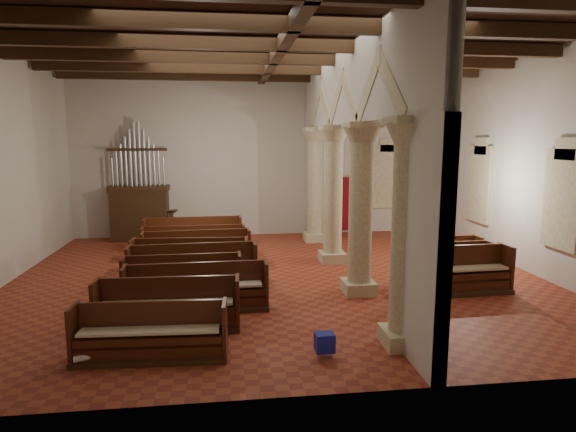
# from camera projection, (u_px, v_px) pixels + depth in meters

# --- Properties ---
(floor) EXTENTS (14.00, 14.00, 0.00)m
(floor) POSITION_uv_depth(u_px,v_px,m) (278.00, 278.00, 12.90)
(floor) COLOR maroon
(floor) RESTS_ON ground
(ceiling) EXTENTS (14.00, 14.00, 0.00)m
(ceiling) POSITION_uv_depth(u_px,v_px,m) (277.00, 45.00, 11.94)
(ceiling) COLOR #341C11
(ceiling) RESTS_ON wall_back
(wall_back) EXTENTS (14.00, 0.02, 6.00)m
(wall_back) POSITION_uv_depth(u_px,v_px,m) (262.00, 157.00, 18.29)
(wall_back) COLOR beige
(wall_back) RESTS_ON floor
(wall_front) EXTENTS (14.00, 0.02, 6.00)m
(wall_front) POSITION_uv_depth(u_px,v_px,m) (324.00, 191.00, 6.54)
(wall_front) COLOR beige
(wall_front) RESTS_ON floor
(wall_right) EXTENTS (0.02, 12.00, 6.00)m
(wall_right) POSITION_uv_depth(u_px,v_px,m) (530.00, 164.00, 13.28)
(wall_right) COLOR beige
(wall_right) RESTS_ON floor
(ceiling_beams) EXTENTS (13.80, 11.80, 0.30)m
(ceiling_beams) POSITION_uv_depth(u_px,v_px,m) (278.00, 52.00, 11.96)
(ceiling_beams) COLOR #372211
(ceiling_beams) RESTS_ON wall_back
(arcade) EXTENTS (0.90, 11.90, 6.00)m
(arcade) POSITION_uv_depth(u_px,v_px,m) (346.00, 144.00, 12.55)
(arcade) COLOR beige
(arcade) RESTS_ON floor
(window_right_a) EXTENTS (0.03, 1.00, 2.20)m
(window_right_a) POSITION_uv_depth(u_px,v_px,m) (564.00, 200.00, 11.93)
(window_right_a) COLOR #347755
(window_right_a) RESTS_ON wall_right
(window_right_b) EXTENTS (0.03, 1.00, 2.20)m
(window_right_b) POSITION_uv_depth(u_px,v_px,m) (480.00, 184.00, 15.85)
(window_right_b) COLOR #347755
(window_right_b) RESTS_ON wall_right
(window_back) EXTENTS (1.00, 0.03, 2.20)m
(window_back) POSITION_uv_depth(u_px,v_px,m) (388.00, 177.00, 19.02)
(window_back) COLOR #347755
(window_back) RESTS_ON wall_back
(pipe_organ) EXTENTS (2.10, 0.85, 4.40)m
(pipe_organ) POSITION_uv_depth(u_px,v_px,m) (140.00, 203.00, 17.51)
(pipe_organ) COLOR #372211
(pipe_organ) RESTS_ON floor
(lectern) EXTENTS (0.57, 0.61, 1.14)m
(lectern) POSITION_uv_depth(u_px,v_px,m) (170.00, 227.00, 17.78)
(lectern) COLOR #361A11
(lectern) RESTS_ON floor
(dossal_curtain) EXTENTS (1.80, 0.07, 2.17)m
(dossal_curtain) POSITION_uv_depth(u_px,v_px,m) (351.00, 203.00, 18.94)
(dossal_curtain) COLOR maroon
(dossal_curtain) RESTS_ON floor
(processional_banner) EXTENTS (0.54, 0.69, 2.56)m
(processional_banner) POSITION_uv_depth(u_px,v_px,m) (421.00, 215.00, 18.34)
(processional_banner) COLOR #372211
(processional_banner) RESTS_ON floor
(hymnal_box_a) EXTENTS (0.34, 0.28, 0.32)m
(hymnal_box_a) POSITION_uv_depth(u_px,v_px,m) (325.00, 342.00, 8.21)
(hymnal_box_a) COLOR navy
(hymnal_box_a) RESTS_ON floor
(hymnal_box_b) EXTENTS (0.39, 0.33, 0.34)m
(hymnal_box_b) POSITION_uv_depth(u_px,v_px,m) (221.00, 295.00, 10.69)
(hymnal_box_b) COLOR #162399
(hymnal_box_b) RESTS_ON floor
(hymnal_box_c) EXTENTS (0.41, 0.38, 0.33)m
(hymnal_box_c) POSITION_uv_depth(u_px,v_px,m) (253.00, 275.00, 12.22)
(hymnal_box_c) COLOR #151591
(hymnal_box_c) RESTS_ON floor
(tube_heater_a) EXTENTS (1.02, 0.46, 0.10)m
(tube_heater_a) POSITION_uv_depth(u_px,v_px,m) (107.00, 353.00, 8.02)
(tube_heater_a) COLOR white
(tube_heater_a) RESTS_ON floor
(tube_heater_b) EXTENTS (0.94, 0.46, 0.10)m
(tube_heater_b) POSITION_uv_depth(u_px,v_px,m) (160.00, 316.00, 9.67)
(tube_heater_b) COLOR silver
(tube_heater_b) RESTS_ON floor
(nave_pew_0) EXTENTS (2.59, 0.76, 0.97)m
(nave_pew_0) POSITION_uv_depth(u_px,v_px,m) (151.00, 341.00, 8.13)
(nave_pew_0) COLOR #372211
(nave_pew_0) RESTS_ON floor
(nave_pew_1) EXTENTS (2.80, 0.78, 1.02)m
(nave_pew_1) POSITION_uv_depth(u_px,v_px,m) (168.00, 313.00, 9.38)
(nave_pew_1) COLOR #372211
(nave_pew_1) RESTS_ON floor
(nave_pew_2) EXTENTS (3.09, 0.77, 1.03)m
(nave_pew_2) POSITION_uv_depth(u_px,v_px,m) (197.00, 295.00, 10.41)
(nave_pew_2) COLOR #372211
(nave_pew_2) RESTS_ON floor
(nave_pew_3) EXTENTS (2.74, 0.72, 1.00)m
(nave_pew_3) POSITION_uv_depth(u_px,v_px,m) (183.00, 284.00, 11.29)
(nave_pew_3) COLOR #372211
(nave_pew_3) RESTS_ON floor
(nave_pew_4) EXTENTS (3.17, 0.88, 1.11)m
(nave_pew_4) POSITION_uv_depth(u_px,v_px,m) (193.00, 274.00, 11.95)
(nave_pew_4) COLOR #372211
(nave_pew_4) RESTS_ON floor
(nave_pew_5) EXTENTS (3.12, 0.90, 1.06)m
(nave_pew_5) POSITION_uv_depth(u_px,v_px,m) (190.00, 265.00, 12.89)
(nave_pew_5) COLOR #372211
(nave_pew_5) RESTS_ON floor
(nave_pew_6) EXTENTS (3.14, 0.90, 1.05)m
(nave_pew_6) POSITION_uv_depth(u_px,v_px,m) (197.00, 255.00, 13.99)
(nave_pew_6) COLOR #372211
(nave_pew_6) RESTS_ON floor
(nave_pew_7) EXTENTS (3.17, 0.74, 1.02)m
(nave_pew_7) POSITION_uv_depth(u_px,v_px,m) (194.00, 248.00, 14.94)
(nave_pew_7) COLOR #372211
(nave_pew_7) RESTS_ON floor
(nave_pew_8) EXTENTS (3.22, 0.89, 1.11)m
(nave_pew_8) POSITION_uv_depth(u_px,v_px,m) (193.00, 240.00, 15.99)
(nave_pew_8) COLOR #372211
(nave_pew_8) RESTS_ON floor
(aisle_pew_0) EXTENTS (2.15, 0.84, 1.13)m
(aisle_pew_0) POSITION_uv_depth(u_px,v_px,m) (466.00, 277.00, 11.65)
(aisle_pew_0) COLOR #372211
(aisle_pew_0) RESTS_ON floor
(aisle_pew_1) EXTENTS (1.96, 0.71, 1.02)m
(aisle_pew_1) POSITION_uv_depth(u_px,v_px,m) (455.00, 268.00, 12.58)
(aisle_pew_1) COLOR #372211
(aisle_pew_1) RESTS_ON floor
(aisle_pew_2) EXTENTS (1.64, 0.66, 0.98)m
(aisle_pew_2) POSITION_uv_depth(u_px,v_px,m) (451.00, 260.00, 13.50)
(aisle_pew_2) COLOR #372211
(aisle_pew_2) RESTS_ON floor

